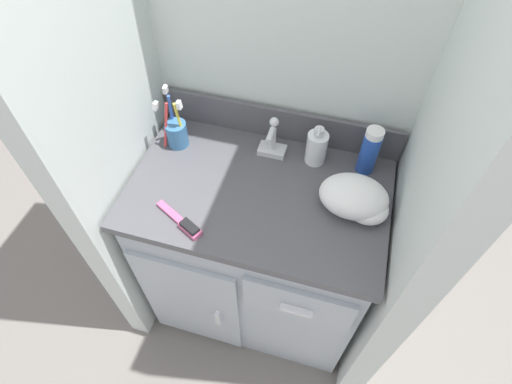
{
  "coord_description": "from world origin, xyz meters",
  "views": [
    {
      "loc": [
        0.21,
        -0.74,
        1.77
      ],
      "look_at": [
        0.0,
        -0.03,
        0.82
      ],
      "focal_mm": 28.0,
      "sensor_mm": 36.0,
      "label": 1
    }
  ],
  "objects_px": {
    "toothbrush_cup": "(176,132)",
    "soap_dispenser": "(317,147)",
    "hairbrush": "(184,223)",
    "hand_towel": "(357,199)",
    "shaving_cream_can": "(369,151)"
  },
  "relations": [
    {
      "from": "toothbrush_cup",
      "to": "soap_dispenser",
      "type": "distance_m",
      "value": 0.46
    },
    {
      "from": "hand_towel",
      "to": "hairbrush",
      "type": "bearing_deg",
      "value": -157.29
    },
    {
      "from": "toothbrush_cup",
      "to": "hairbrush",
      "type": "xyz_separation_m",
      "value": [
        0.15,
        -0.31,
        -0.04
      ]
    },
    {
      "from": "toothbrush_cup",
      "to": "shaving_cream_can",
      "type": "height_order",
      "value": "toothbrush_cup"
    },
    {
      "from": "soap_dispenser",
      "to": "hairbrush",
      "type": "relative_size",
      "value": 0.85
    },
    {
      "from": "soap_dispenser",
      "to": "shaving_cream_can",
      "type": "height_order",
      "value": "shaving_cream_can"
    },
    {
      "from": "hand_towel",
      "to": "shaving_cream_can",
      "type": "bearing_deg",
      "value": 86.29
    },
    {
      "from": "soap_dispenser",
      "to": "hand_towel",
      "type": "relative_size",
      "value": 0.7
    },
    {
      "from": "toothbrush_cup",
      "to": "soap_dispenser",
      "type": "bearing_deg",
      "value": 6.47
    },
    {
      "from": "toothbrush_cup",
      "to": "hand_towel",
      "type": "relative_size",
      "value": 1.0
    },
    {
      "from": "toothbrush_cup",
      "to": "hairbrush",
      "type": "height_order",
      "value": "toothbrush_cup"
    },
    {
      "from": "shaving_cream_can",
      "to": "hairbrush",
      "type": "distance_m",
      "value": 0.6
    },
    {
      "from": "hand_towel",
      "to": "toothbrush_cup",
      "type": "bearing_deg",
      "value": 169.63
    },
    {
      "from": "toothbrush_cup",
      "to": "soap_dispenser",
      "type": "relative_size",
      "value": 1.44
    },
    {
      "from": "hairbrush",
      "to": "hand_towel",
      "type": "bearing_deg",
      "value": 49.81
    }
  ]
}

